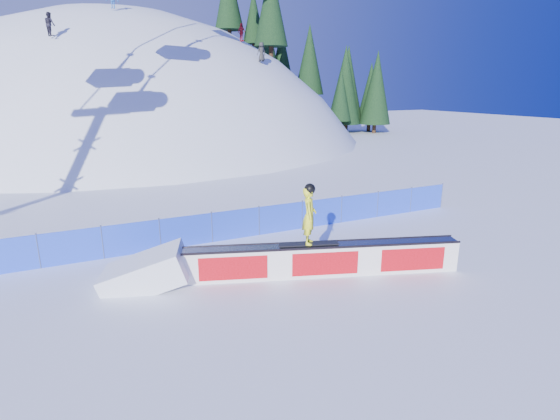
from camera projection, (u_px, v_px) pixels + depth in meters
name	position (u px, v px, depth m)	size (l,w,h in m)	color
ground	(286.00, 282.00, 13.73)	(160.00, 160.00, 0.00)	white
snow_hill	(139.00, 283.00, 55.11)	(64.00, 64.00, 64.00)	white
treeline	(291.00, 46.00, 55.42)	(22.18, 12.20, 21.19)	#311F13
safety_fence	(236.00, 224.00, 17.47)	(22.05, 0.05, 1.30)	blue
rail_box	(323.00, 260.00, 14.09)	(8.69, 3.40, 1.07)	white
snow_ramp	(147.00, 284.00, 13.56)	(2.49, 1.66, 0.93)	white
snowboarder	(309.00, 215.00, 13.62)	(1.91, 0.92, 1.99)	black
distant_skiers	(161.00, 23.00, 37.34)	(17.69, 6.52, 6.03)	black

